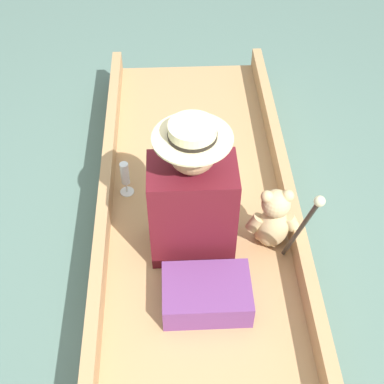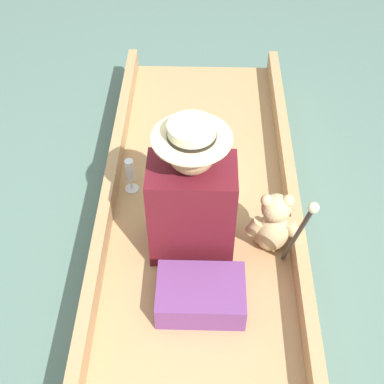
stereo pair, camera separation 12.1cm
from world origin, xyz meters
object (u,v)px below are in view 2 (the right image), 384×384
(teddy_bear, at_px, (273,224))
(walking_cane, at_px, (299,231))
(wine_glass, at_px, (130,172))
(seated_person, at_px, (192,195))

(teddy_bear, xyz_separation_m, walking_cane, (0.06, -0.25, 0.25))
(wine_glass, xyz_separation_m, walking_cane, (0.80, -0.64, 0.30))
(seated_person, distance_m, teddy_bear, 0.42)
(teddy_bear, relative_size, walking_cane, 0.53)
(teddy_bear, relative_size, wine_glass, 1.79)
(teddy_bear, bearing_deg, walking_cane, -76.01)
(seated_person, distance_m, wine_glass, 0.49)
(teddy_bear, distance_m, wine_glass, 0.84)
(teddy_bear, bearing_deg, seated_person, 168.86)
(wine_glass, height_order, walking_cane, walking_cane)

